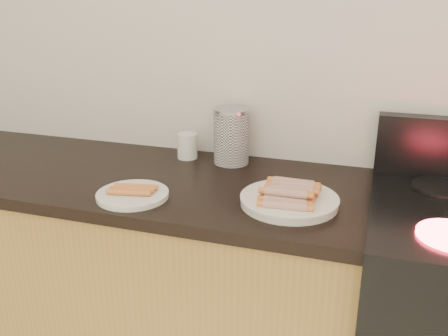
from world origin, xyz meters
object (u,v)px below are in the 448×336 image
(mug, at_px, (187,146))
(side_plate, at_px, (133,195))
(canister, at_px, (231,136))
(main_plate, at_px, (289,202))

(mug, bearing_deg, side_plate, -93.29)
(side_plate, relative_size, canister, 1.09)
(main_plate, bearing_deg, canister, 131.77)
(side_plate, bearing_deg, main_plate, 11.17)
(side_plate, xyz_separation_m, canister, (0.19, 0.40, 0.09))
(main_plate, relative_size, side_plate, 1.30)
(side_plate, bearing_deg, canister, 63.86)
(main_plate, height_order, canister, canister)
(main_plate, distance_m, canister, 0.42)
(main_plate, relative_size, canister, 1.42)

